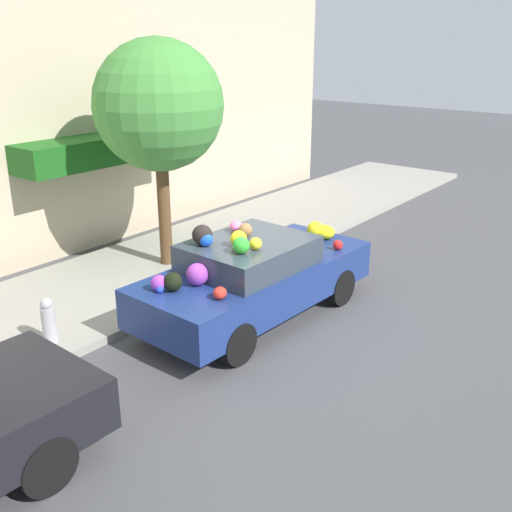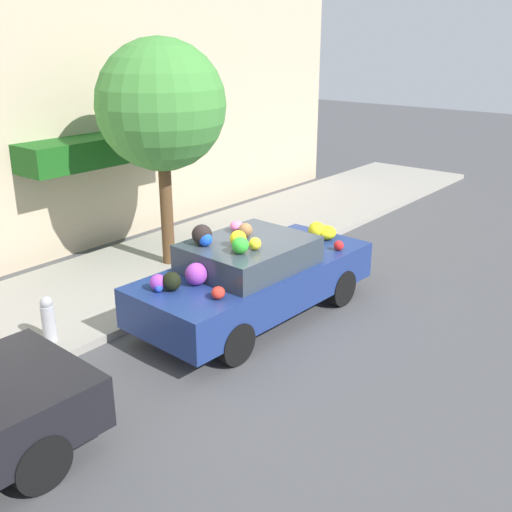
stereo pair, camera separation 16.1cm
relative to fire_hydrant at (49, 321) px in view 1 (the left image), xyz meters
name	(u,v)px [view 1 (the left image)]	position (x,y,z in m)	size (l,w,h in m)	color
ground_plane	(253,315)	(2.72, -1.61, -0.47)	(60.00, 60.00, 0.00)	#4C4C4F
sidewalk_curb	(142,274)	(2.72, 1.09, -0.41)	(24.00, 3.20, 0.13)	#9E998E
building_facade	(56,106)	(2.75, 3.31, 2.57)	(18.00, 1.20, 6.17)	#C6B293
street_tree	(159,106)	(3.31, 1.02, 2.67)	(2.37, 2.37, 4.21)	brown
fire_hydrant	(49,321)	(0.00, 0.00, 0.00)	(0.20, 0.20, 0.70)	#B2B2B7
art_car	(254,275)	(2.69, -1.67, 0.26)	(4.28, 1.88, 1.67)	navy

